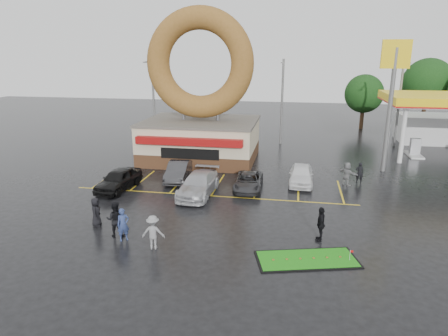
% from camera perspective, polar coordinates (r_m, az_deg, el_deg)
% --- Properties ---
extents(ground, '(120.00, 120.00, 0.00)m').
position_cam_1_polar(ground, '(24.82, -3.55, -6.65)').
color(ground, black).
rests_on(ground, ground).
extents(donut_shop, '(10.20, 8.70, 13.50)m').
position_cam_1_polar(donut_shop, '(36.56, -3.40, 8.04)').
color(donut_shop, '#472B19').
rests_on(donut_shop, ground).
extents(gas_station, '(12.30, 13.65, 5.90)m').
position_cam_1_polar(gas_station, '(45.85, 28.77, 6.78)').
color(gas_station, silver).
rests_on(gas_station, ground).
extents(shell_sign, '(2.20, 0.36, 10.60)m').
position_cam_1_polar(shell_sign, '(35.05, 22.98, 11.26)').
color(shell_sign, slate).
rests_on(shell_sign, ground).
extents(streetlight_left, '(0.40, 2.21, 9.00)m').
position_cam_1_polar(streetlight_left, '(45.16, -10.07, 9.78)').
color(streetlight_left, slate).
rests_on(streetlight_left, ground).
extents(streetlight_mid, '(0.40, 2.21, 9.00)m').
position_cam_1_polar(streetlight_mid, '(43.40, 8.29, 9.61)').
color(streetlight_mid, slate).
rests_on(streetlight_mid, ground).
extents(streetlight_right, '(0.40, 2.21, 9.00)m').
position_cam_1_polar(streetlight_right, '(45.57, 23.77, 8.73)').
color(streetlight_right, slate).
rests_on(streetlight_right, ground).
extents(tree_far_c, '(6.30, 6.30, 9.00)m').
position_cam_1_polar(tree_far_c, '(58.65, 27.07, 10.75)').
color(tree_far_c, '#332114').
rests_on(tree_far_c, ground).
extents(tree_far_d, '(4.90, 4.90, 7.00)m').
position_cam_1_polar(tree_far_d, '(55.07, 19.38, 9.97)').
color(tree_far_d, '#332114').
rests_on(tree_far_d, ground).
extents(car_black, '(2.36, 4.71, 1.54)m').
position_cam_1_polar(car_black, '(29.89, -14.83, -1.60)').
color(car_black, black).
rests_on(car_black, ground).
extents(car_dgrey, '(1.96, 4.52, 1.45)m').
position_cam_1_polar(car_dgrey, '(31.27, -6.54, -0.46)').
color(car_dgrey, '#2E2E30').
rests_on(car_dgrey, ground).
extents(car_silver, '(2.36, 5.33, 1.52)m').
position_cam_1_polar(car_silver, '(27.94, -3.67, -2.34)').
color(car_silver, '#B3B4B8').
rests_on(car_silver, ground).
extents(car_grey, '(2.09, 4.31, 1.18)m').
position_cam_1_polar(car_grey, '(29.11, 3.50, -1.92)').
color(car_grey, '#313134').
rests_on(car_grey, ground).
extents(car_white, '(1.86, 4.39, 1.48)m').
position_cam_1_polar(car_white, '(30.71, 10.95, -0.93)').
color(car_white, white).
rests_on(car_white, ground).
extents(person_blue, '(0.77, 0.74, 1.78)m').
position_cam_1_polar(person_blue, '(21.88, -14.21, -7.85)').
color(person_blue, navy).
rests_on(person_blue, ground).
extents(person_blackjkt, '(1.10, 0.95, 1.95)m').
position_cam_1_polar(person_blackjkt, '(22.42, -15.26, -7.08)').
color(person_blackjkt, black).
rests_on(person_blackjkt, ground).
extents(person_hoodie, '(1.24, 0.82, 1.79)m').
position_cam_1_polar(person_hoodie, '(20.68, -10.08, -9.03)').
color(person_hoodie, gray).
rests_on(person_hoodie, ground).
extents(person_bystander, '(0.74, 0.95, 1.70)m').
position_cam_1_polar(person_bystander, '(24.06, -17.82, -6.00)').
color(person_bystander, black).
rests_on(person_bystander, ground).
extents(person_cameraman, '(0.58, 1.15, 1.88)m').
position_cam_1_polar(person_cameraman, '(21.78, 13.66, -7.77)').
color(person_cameraman, black).
rests_on(person_cameraman, ground).
extents(person_walker_near, '(1.59, 1.50, 1.79)m').
position_cam_1_polar(person_walker_near, '(31.16, 17.15, -0.82)').
color(person_walker_near, gray).
rests_on(person_walker_near, ground).
extents(person_walker_far, '(0.67, 0.51, 1.63)m').
position_cam_1_polar(person_walker_far, '(32.07, 18.79, -0.64)').
color(person_walker_far, black).
rests_on(person_walker_far, ground).
extents(dumpster, '(2.04, 1.61, 1.30)m').
position_cam_1_polar(dumpster, '(39.33, -9.41, 2.77)').
color(dumpster, '#1A451B').
rests_on(dumpster, ground).
extents(putting_green, '(5.21, 3.28, 0.60)m').
position_cam_1_polar(putting_green, '(20.10, 11.76, -12.64)').
color(putting_green, black).
rests_on(putting_green, ground).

